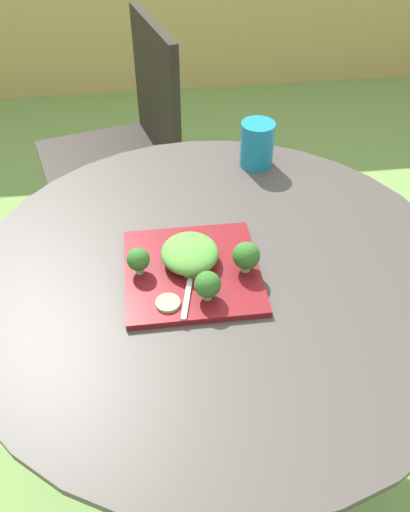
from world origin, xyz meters
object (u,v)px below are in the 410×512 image
(drinking_glass, at_px, (257,146))
(fork, at_px, (190,283))
(patio_chair, at_px, (129,135))
(salad_plate, at_px, (192,271))

(drinking_glass, relative_size, fork, 0.75)
(patio_chair, height_order, drinking_glass, patio_chair)
(drinking_glass, height_order, fork, drinking_glass)
(salad_plate, bearing_deg, drinking_glass, 61.96)
(salad_plate, relative_size, fork, 1.74)
(patio_chair, xyz_separation_m, salad_plate, (0.13, -0.93, 0.20))
(patio_chair, height_order, salad_plate, patio_chair)
(salad_plate, xyz_separation_m, drinking_glass, (0.21, 0.39, 0.04))
(drinking_glass, distance_m, fork, 0.48)
(salad_plate, bearing_deg, patio_chair, 97.83)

